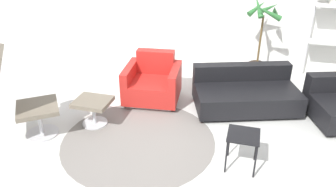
{
  "coord_description": "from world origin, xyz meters",
  "views": [
    {
      "loc": [
        1.1,
        -3.61,
        2.56
      ],
      "look_at": [
        0.06,
        0.17,
        0.55
      ],
      "focal_mm": 35.0,
      "sensor_mm": 36.0,
      "label": 1
    }
  ],
  "objects_px": {
    "lounge_chair": "(6,86)",
    "ottoman": "(93,106)",
    "side_table": "(243,139)",
    "potted_plant": "(260,47)",
    "armchair_red": "(153,84)",
    "couch_low": "(245,94)"
  },
  "relations": [
    {
      "from": "ottoman",
      "to": "couch_low",
      "type": "xyz_separation_m",
      "value": [
        2.05,
        1.08,
        -0.06
      ]
    },
    {
      "from": "couch_low",
      "to": "potted_plant",
      "type": "bearing_deg",
      "value": -116.09
    },
    {
      "from": "ottoman",
      "to": "couch_low",
      "type": "bearing_deg",
      "value": 27.79
    },
    {
      "from": "ottoman",
      "to": "armchair_red",
      "type": "distance_m",
      "value": 1.11
    },
    {
      "from": "armchair_red",
      "to": "ottoman",
      "type": "bearing_deg",
      "value": 51.92
    },
    {
      "from": "side_table",
      "to": "potted_plant",
      "type": "xyz_separation_m",
      "value": [
        0.09,
        2.67,
        0.22
      ]
    },
    {
      "from": "couch_low",
      "to": "potted_plant",
      "type": "height_order",
      "value": "potted_plant"
    },
    {
      "from": "lounge_chair",
      "to": "couch_low",
      "type": "xyz_separation_m",
      "value": [
        2.87,
        1.69,
        -0.56
      ]
    },
    {
      "from": "ottoman",
      "to": "side_table",
      "type": "bearing_deg",
      "value": -10.72
    },
    {
      "from": "lounge_chair",
      "to": "armchair_red",
      "type": "relative_size",
      "value": 1.44
    },
    {
      "from": "side_table",
      "to": "potted_plant",
      "type": "bearing_deg",
      "value": 88.08
    },
    {
      "from": "couch_low",
      "to": "ottoman",
      "type": "bearing_deg",
      "value": 8.71
    },
    {
      "from": "ottoman",
      "to": "potted_plant",
      "type": "height_order",
      "value": "potted_plant"
    },
    {
      "from": "armchair_red",
      "to": "potted_plant",
      "type": "xyz_separation_m",
      "value": [
        1.61,
        1.32,
        0.33
      ]
    },
    {
      "from": "armchair_red",
      "to": "side_table",
      "type": "height_order",
      "value": "armchair_red"
    },
    {
      "from": "armchair_red",
      "to": "side_table",
      "type": "bearing_deg",
      "value": 132.16
    },
    {
      "from": "potted_plant",
      "to": "armchair_red",
      "type": "bearing_deg",
      "value": -140.63
    },
    {
      "from": "ottoman",
      "to": "side_table",
      "type": "xyz_separation_m",
      "value": [
        2.11,
        -0.4,
        0.1
      ]
    },
    {
      "from": "side_table",
      "to": "armchair_red",
      "type": "bearing_deg",
      "value": 138.49
    },
    {
      "from": "ottoman",
      "to": "lounge_chair",
      "type": "bearing_deg",
      "value": -143.13
    },
    {
      "from": "lounge_chair",
      "to": "ottoman",
      "type": "height_order",
      "value": "lounge_chair"
    },
    {
      "from": "lounge_chair",
      "to": "ottoman",
      "type": "bearing_deg",
      "value": 90.0
    }
  ]
}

